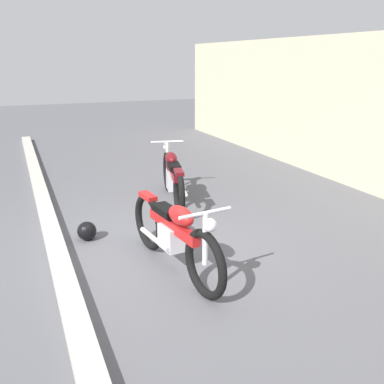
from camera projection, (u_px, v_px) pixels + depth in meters
ground_plane at (154, 247)px, 5.77m from camera, size 40.00×40.00×0.00m
curb_strip at (59, 259)px, 5.29m from camera, size 18.00×0.24×0.12m
helmet at (87, 231)px, 5.96m from camera, size 0.27×0.27×0.27m
motorcycle_red at (174, 234)px, 5.00m from camera, size 2.16×0.63×0.97m
motorcycle_maroon at (173, 177)px, 7.43m from camera, size 2.14×0.73×0.97m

